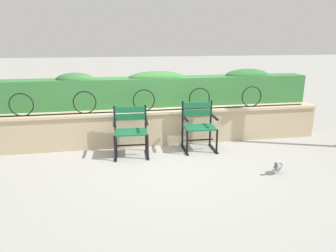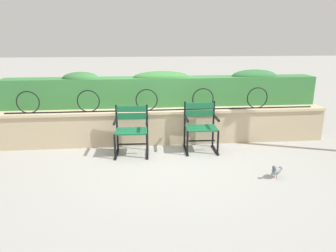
% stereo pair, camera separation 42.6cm
% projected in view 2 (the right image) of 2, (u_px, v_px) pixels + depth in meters
% --- Properties ---
extents(ground_plane, '(60.00, 60.00, 0.00)m').
position_uv_depth(ground_plane, '(169.00, 158.00, 5.40)').
color(ground_plane, '#9E9E99').
extents(stone_wall, '(6.40, 0.41, 0.68)m').
position_uv_depth(stone_wall, '(164.00, 126.00, 6.09)').
color(stone_wall, tan).
rests_on(stone_wall, ground).
extents(iron_arch_fence, '(5.88, 0.02, 0.42)m').
position_uv_depth(iron_arch_fence, '(150.00, 102.00, 5.86)').
color(iron_arch_fence, black).
rests_on(iron_arch_fence, stone_wall).
extents(hedge_row, '(6.27, 0.48, 0.71)m').
position_uv_depth(hedge_row, '(165.00, 89.00, 6.31)').
color(hedge_row, '#387A3D').
rests_on(hedge_row, stone_wall).
extents(park_chair_left, '(0.61, 0.55, 0.86)m').
position_uv_depth(park_chair_left, '(132.00, 129.00, 5.50)').
color(park_chair_left, '#19663D').
rests_on(park_chair_left, ground).
extents(park_chair_right, '(0.60, 0.54, 0.89)m').
position_uv_depth(park_chair_right, '(201.00, 125.00, 5.68)').
color(park_chair_right, '#19663D').
rests_on(park_chair_right, ground).
extents(pigeon_near_chairs, '(0.24, 0.23, 0.22)m').
position_uv_depth(pigeon_near_chairs, '(276.00, 171.00, 4.61)').
color(pigeon_near_chairs, gray).
rests_on(pigeon_near_chairs, ground).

